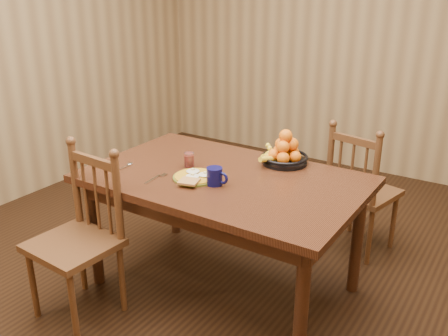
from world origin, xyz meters
The scene contains 10 objects.
room centered at (0.00, 0.00, 1.35)m, with size 4.52×5.02×2.72m.
dining_table centered at (0.00, 0.00, 0.67)m, with size 1.60×1.00×0.75m.
chair_far centered at (0.54, 0.90, 0.45)m, with size 0.50×0.48×0.93m.
chair_near centered at (-0.55, -0.64, 0.47)m, with size 0.47×0.45×0.97m.
breakfast_plate centered at (-0.12, -0.12, 0.76)m, with size 0.26×0.30×0.04m.
fork centered at (-0.31, -0.24, 0.75)m, with size 0.04×0.18×0.00m.
spoon centered at (-0.59, -0.18, 0.75)m, with size 0.04×0.16×0.01m.
coffee_mug centered at (0.03, -0.14, 0.80)m, with size 0.13×0.09×0.10m.
juice_glass centered at (-0.26, 0.01, 0.79)m, with size 0.06×0.06×0.09m.
fruit_bowl centered at (0.20, 0.38, 0.82)m, with size 0.32×0.32×0.22m.
Camera 1 is at (1.46, -2.26, 1.84)m, focal length 40.00 mm.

